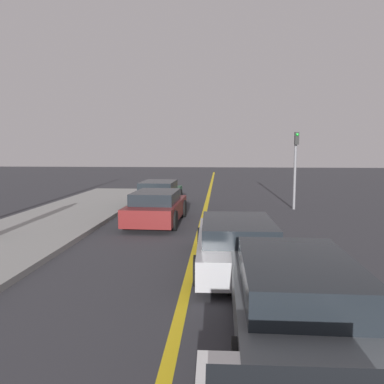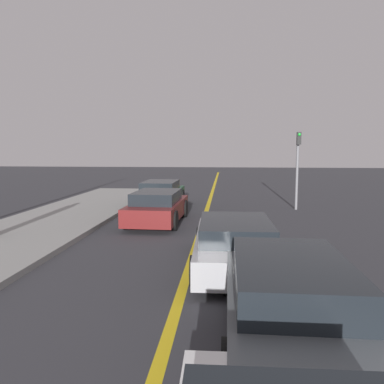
{
  "view_description": "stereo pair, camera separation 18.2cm",
  "coord_description": "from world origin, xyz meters",
  "px_view_note": "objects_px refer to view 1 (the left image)",
  "views": [
    {
      "loc": [
        0.64,
        3.7,
        2.76
      ],
      "look_at": [
        -0.23,
        15.47,
        1.39
      ],
      "focal_mm": 35.0,
      "sensor_mm": 36.0,
      "label": 1
    },
    {
      "loc": [
        0.82,
        3.72,
        2.76
      ],
      "look_at": [
        -0.23,
        15.47,
        1.39
      ],
      "focal_mm": 35.0,
      "sensor_mm": 36.0,
      "label": 2
    }
  ],
  "objects_px": {
    "traffic_light": "(295,162)",
    "car_far_distant": "(237,243)",
    "car_ahead_center": "(295,297)",
    "car_oncoming_far": "(159,194)",
    "car_parked_left_lot": "(157,207)"
  },
  "relations": [
    {
      "from": "car_ahead_center",
      "to": "car_oncoming_far",
      "type": "height_order",
      "value": "car_oncoming_far"
    },
    {
      "from": "car_parked_left_lot",
      "to": "car_oncoming_far",
      "type": "xyz_separation_m",
      "value": [
        -0.53,
        3.82,
        0.02
      ]
    },
    {
      "from": "car_ahead_center",
      "to": "car_oncoming_far",
      "type": "xyz_separation_m",
      "value": [
        -3.96,
        12.06,
        0.02
      ]
    },
    {
      "from": "car_ahead_center",
      "to": "car_oncoming_far",
      "type": "distance_m",
      "value": 12.7
    },
    {
      "from": "traffic_light",
      "to": "car_far_distant",
      "type": "bearing_deg",
      "value": -109.23
    },
    {
      "from": "car_ahead_center",
      "to": "traffic_light",
      "type": "distance_m",
      "value": 12.16
    },
    {
      "from": "car_oncoming_far",
      "to": "car_parked_left_lot",
      "type": "bearing_deg",
      "value": -81.32
    },
    {
      "from": "car_ahead_center",
      "to": "car_oncoming_far",
      "type": "relative_size",
      "value": 1.07
    },
    {
      "from": "car_far_distant",
      "to": "traffic_light",
      "type": "relative_size",
      "value": 1.25
    },
    {
      "from": "car_ahead_center",
      "to": "car_far_distant",
      "type": "distance_m",
      "value": 3.33
    },
    {
      "from": "car_ahead_center",
      "to": "traffic_light",
      "type": "relative_size",
      "value": 1.33
    },
    {
      "from": "car_ahead_center",
      "to": "car_parked_left_lot",
      "type": "bearing_deg",
      "value": 112.98
    },
    {
      "from": "car_parked_left_lot",
      "to": "car_oncoming_far",
      "type": "height_order",
      "value": "car_oncoming_far"
    },
    {
      "from": "car_parked_left_lot",
      "to": "traffic_light",
      "type": "relative_size",
      "value": 1.2
    },
    {
      "from": "car_far_distant",
      "to": "traffic_light",
      "type": "xyz_separation_m",
      "value": [
        2.99,
        8.57,
        1.62
      ]
    }
  ]
}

